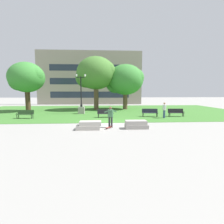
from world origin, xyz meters
The scene contains 16 objects.
ground_plane centered at (0.00, 0.00, 0.00)m, with size 140.00×140.00×0.00m, color gray.
grass_lawn centered at (0.00, 10.00, 0.01)m, with size 40.00×20.00×0.02m, color #3D752D.
concrete_block_center centered at (-1.39, -2.63, 0.31)m, with size 1.91×0.90×0.64m.
concrete_block_left centered at (2.31, -2.50, 0.31)m, with size 1.80×0.90×0.64m.
person_skateboarder centered at (0.29, -2.01, 0.98)m, with size 1.05×0.62×1.71m.
skateboard centered at (0.14, -2.34, 0.09)m, with size 0.74×0.95×0.14m.
park_bench_near_left centered at (-8.68, 3.31, 0.54)m, with size 1.85×0.74×0.90m.
park_bench_near_right centered at (5.19, 3.85, 0.54)m, with size 1.85×0.75×0.90m.
park_bench_far_left centered at (0.00, 3.53, 0.54)m, with size 1.84×0.70×0.90m.
park_bench_far_right centered at (8.24, 3.71, 0.54)m, with size 1.82×0.59×0.90m.
lamp_post_right centered at (-3.06, 7.02, 1.07)m, with size 1.32×0.80×5.22m.
tree_far_left centered at (3.41, 12.56, 4.75)m, with size 6.07×5.78×7.26m.
tree_far_right centered at (-1.33, 12.14, 5.71)m, with size 6.35×6.05×8.35m.
tree_near_right centered at (-11.19, 10.15, 4.86)m, with size 5.31×5.06×7.07m.
person_bystander_near_lawn centered at (6.46, 2.68, 0.98)m, with size 0.26×0.82×1.71m.
building_facade_distant centered at (-2.97, 24.50, 5.99)m, with size 23.61×1.03×11.99m.
Camera 1 is at (-0.45, -15.99, 2.92)m, focal length 28.00 mm.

